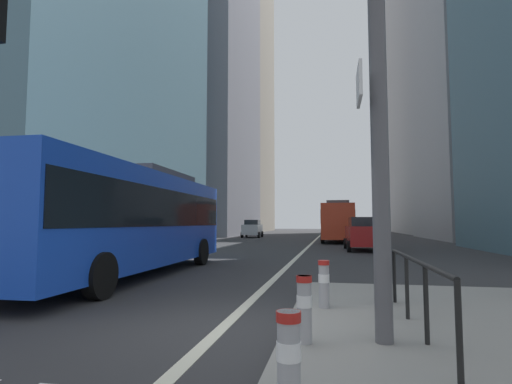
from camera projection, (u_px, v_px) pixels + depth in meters
ground_plane at (307, 248)px, 25.67m from camera, size 160.00×160.00×0.00m
lane_centre_line at (314, 241)px, 35.45m from camera, size 0.20×80.00×0.01m
office_tower_left_near at (91, 22)px, 29.71m from camera, size 10.57×23.59×33.36m
office_tower_left_mid at (204, 70)px, 56.19m from camera, size 12.41×20.07×46.48m
office_tower_left_far at (241, 100)px, 78.50m from camera, size 10.53×19.51×51.78m
office_tower_right_mid at (484, 44)px, 40.13m from camera, size 11.75×16.13×39.56m
office_tower_right_far at (430, 75)px, 62.60m from camera, size 10.38×22.93×49.98m
city_bus_blue_oncoming at (130, 216)px, 12.15m from camera, size 2.87×10.97×3.40m
sedan_white_oncoming at (42, 243)px, 12.62m from camera, size 2.08×4.32×1.94m
city_bus_red_receding at (338, 220)px, 34.37m from camera, size 2.86×10.91×3.40m
city_bus_red_distant at (344, 221)px, 53.31m from camera, size 2.87×11.14×3.40m
car_oncoming_mid at (252, 228)px, 44.04m from camera, size 2.19×4.16×1.94m
car_receding_near at (343, 227)px, 62.62m from camera, size 2.11×4.61×1.94m
car_receding_far at (363, 234)px, 23.16m from camera, size 2.16×4.60×1.94m
traffic_signal_gantry at (222, 44)px, 5.55m from camera, size 6.27×0.65×6.00m
street_lamp_post at (379, 31)px, 7.55m from camera, size 5.50×0.32×8.00m
bollard_left at (289, 357)px, 3.03m from camera, size 0.20×0.20×0.79m
bollard_right at (304, 305)px, 4.87m from camera, size 0.20×0.20×0.82m
bollard_back at (324, 281)px, 6.87m from camera, size 0.20×0.20×0.82m
pedestrian_railing at (415, 277)px, 5.47m from camera, size 0.06×3.93×0.98m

